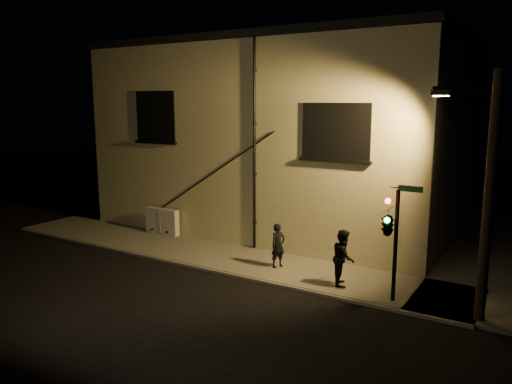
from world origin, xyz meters
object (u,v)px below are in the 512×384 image
Objects in this scene: pedestrian_b at (343,257)px; traffic_signal at (389,223)px; streetlamp_pole at (485,192)px; utility_cabinet at (162,221)px; pedestrian_a at (278,246)px.

traffic_signal is at bearing -131.73° from pedestrian_b.
utility_cabinet is at bearing 170.70° from streetlamp_pole.
pedestrian_b is at bearing -10.57° from utility_cabinet.
pedestrian_a is at bearing -11.02° from utility_cabinet.
pedestrian_b is at bearing 173.64° from streetlamp_pole.
traffic_signal is (4.27, -1.01, 1.59)m from pedestrian_a.
pedestrian_a is at bearing 172.42° from streetlamp_pole.
pedestrian_a is 0.23× the size of streetlamp_pole.
streetlamp_pole is (6.78, -0.90, 2.75)m from pedestrian_a.
utility_cabinet is 11.38m from traffic_signal.
streetlamp_pole is (4.11, -0.46, 2.63)m from pedestrian_b.
traffic_signal is 0.52× the size of streetlamp_pole.
pedestrian_b is (2.68, -0.44, 0.12)m from pedestrian_a.
streetlamp_pole is (13.51, -2.21, 2.97)m from utility_cabinet.
pedestrian_b is (9.40, -1.76, 0.34)m from utility_cabinet.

